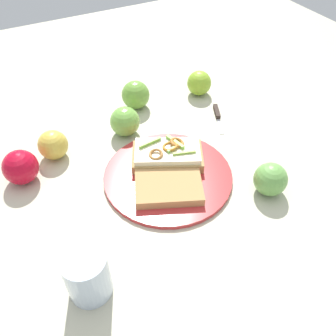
{
  "coord_description": "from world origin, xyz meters",
  "views": [
    {
      "loc": [
        -0.26,
        -0.5,
        0.58
      ],
      "look_at": [
        0.0,
        0.0,
        0.03
      ],
      "focal_mm": 38.14,
      "sensor_mm": 36.0,
      "label": 1
    }
  ],
  "objects_px": {
    "apple_3": "(21,167)",
    "apple_5": "(136,95)",
    "plate": "(168,176)",
    "apple_1": "(53,145)",
    "apple_4": "(270,179)",
    "apple_2": "(125,121)",
    "bread_slice_side": "(169,187)",
    "sandwich": "(168,154)",
    "knife": "(217,115)",
    "drinking_glass": "(87,275)",
    "apple_0": "(199,83)"
  },
  "relations": [
    {
      "from": "plate",
      "to": "knife",
      "type": "xyz_separation_m",
      "value": [
        0.23,
        0.14,
        0.0
      ]
    },
    {
      "from": "sandwich",
      "to": "apple_1",
      "type": "bearing_deg",
      "value": 172.96
    },
    {
      "from": "apple_0",
      "to": "apple_5",
      "type": "height_order",
      "value": "apple_5"
    },
    {
      "from": "apple_0",
      "to": "apple_3",
      "type": "height_order",
      "value": "apple_3"
    },
    {
      "from": "knife",
      "to": "apple_5",
      "type": "bearing_deg",
      "value": -105.58
    },
    {
      "from": "sandwich",
      "to": "bread_slice_side",
      "type": "relative_size",
      "value": 1.31
    },
    {
      "from": "sandwich",
      "to": "apple_1",
      "type": "distance_m",
      "value": 0.27
    },
    {
      "from": "plate",
      "to": "apple_3",
      "type": "height_order",
      "value": "apple_3"
    },
    {
      "from": "plate",
      "to": "apple_0",
      "type": "height_order",
      "value": "apple_0"
    },
    {
      "from": "apple_5",
      "to": "apple_4",
      "type": "bearing_deg",
      "value": -73.83
    },
    {
      "from": "knife",
      "to": "apple_1",
      "type": "bearing_deg",
      "value": -72.25
    },
    {
      "from": "apple_4",
      "to": "apple_3",
      "type": "bearing_deg",
      "value": 148.71
    },
    {
      "from": "sandwich",
      "to": "knife",
      "type": "bearing_deg",
      "value": 52.2
    },
    {
      "from": "bread_slice_side",
      "to": "apple_2",
      "type": "relative_size",
      "value": 1.89
    },
    {
      "from": "apple_3",
      "to": "apple_4",
      "type": "distance_m",
      "value": 0.54
    },
    {
      "from": "apple_0",
      "to": "apple_3",
      "type": "xyz_separation_m",
      "value": [
        -0.53,
        -0.12,
        0.0
      ]
    },
    {
      "from": "plate",
      "to": "bread_slice_side",
      "type": "height_order",
      "value": "bread_slice_side"
    },
    {
      "from": "sandwich",
      "to": "apple_4",
      "type": "relative_size",
      "value": 2.58
    },
    {
      "from": "apple_2",
      "to": "apple_3",
      "type": "height_order",
      "value": "apple_3"
    },
    {
      "from": "sandwich",
      "to": "apple_3",
      "type": "distance_m",
      "value": 0.33
    },
    {
      "from": "apple_3",
      "to": "apple_5",
      "type": "relative_size",
      "value": 1.0
    },
    {
      "from": "drinking_glass",
      "to": "apple_0",
      "type": "bearing_deg",
      "value": 42.48
    },
    {
      "from": "sandwich",
      "to": "knife",
      "type": "height_order",
      "value": "sandwich"
    },
    {
      "from": "plate",
      "to": "bread_slice_side",
      "type": "relative_size",
      "value": 2.03
    },
    {
      "from": "plate",
      "to": "apple_1",
      "type": "relative_size",
      "value": 4.14
    },
    {
      "from": "bread_slice_side",
      "to": "apple_4",
      "type": "bearing_deg",
      "value": -2.63
    },
    {
      "from": "apple_3",
      "to": "apple_2",
      "type": "bearing_deg",
      "value": 10.16
    },
    {
      "from": "sandwich",
      "to": "bread_slice_side",
      "type": "bearing_deg",
      "value": -90.13
    },
    {
      "from": "sandwich",
      "to": "apple_3",
      "type": "height_order",
      "value": "apple_3"
    },
    {
      "from": "apple_3",
      "to": "apple_1",
      "type": "bearing_deg",
      "value": 28.85
    },
    {
      "from": "plate",
      "to": "apple_5",
      "type": "xyz_separation_m",
      "value": [
        0.05,
        0.29,
        0.03
      ]
    },
    {
      "from": "apple_1",
      "to": "knife",
      "type": "height_order",
      "value": "apple_1"
    },
    {
      "from": "apple_4",
      "to": "drinking_glass",
      "type": "relative_size",
      "value": 0.75
    },
    {
      "from": "apple_4",
      "to": "apple_5",
      "type": "height_order",
      "value": "apple_5"
    },
    {
      "from": "apple_1",
      "to": "apple_4",
      "type": "bearing_deg",
      "value": -40.7
    },
    {
      "from": "apple_4",
      "to": "bread_slice_side",
      "type": "bearing_deg",
      "value": 153.94
    },
    {
      "from": "bread_slice_side",
      "to": "apple_1",
      "type": "relative_size",
      "value": 2.03
    },
    {
      "from": "sandwich",
      "to": "bread_slice_side",
      "type": "distance_m",
      "value": 0.09
    },
    {
      "from": "apple_3",
      "to": "bread_slice_side",
      "type": "bearing_deg",
      "value": -34.75
    },
    {
      "from": "bread_slice_side",
      "to": "sandwich",
      "type": "bearing_deg",
      "value": 87.17
    },
    {
      "from": "sandwich",
      "to": "apple_0",
      "type": "relative_size",
      "value": 2.65
    },
    {
      "from": "apple_1",
      "to": "apple_3",
      "type": "bearing_deg",
      "value": -151.15
    },
    {
      "from": "apple_2",
      "to": "apple_4",
      "type": "xyz_separation_m",
      "value": [
        0.2,
        -0.33,
        -0.0
      ]
    },
    {
      "from": "plate",
      "to": "apple_3",
      "type": "xyz_separation_m",
      "value": [
        -0.29,
        0.14,
        0.03
      ]
    },
    {
      "from": "apple_5",
      "to": "drinking_glass",
      "type": "height_order",
      "value": "drinking_glass"
    },
    {
      "from": "apple_1",
      "to": "plate",
      "type": "bearing_deg",
      "value": -42.7
    },
    {
      "from": "drinking_glass",
      "to": "bread_slice_side",
      "type": "bearing_deg",
      "value": 31.41
    },
    {
      "from": "bread_slice_side",
      "to": "apple_5",
      "type": "height_order",
      "value": "apple_5"
    },
    {
      "from": "apple_4",
      "to": "apple_5",
      "type": "relative_size",
      "value": 0.93
    },
    {
      "from": "bread_slice_side",
      "to": "apple_3",
      "type": "distance_m",
      "value": 0.33
    }
  ]
}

